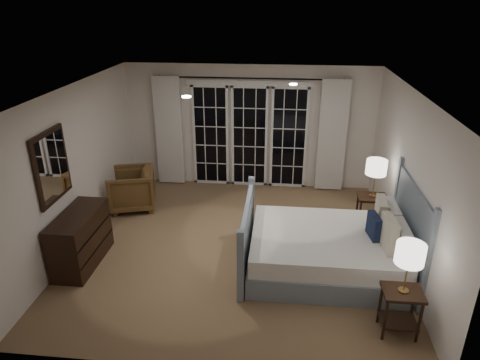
# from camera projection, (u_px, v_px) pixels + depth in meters

# --- Properties ---
(floor) EXTENTS (5.00, 5.00, 0.00)m
(floor) POSITION_uv_depth(u_px,v_px,m) (236.00, 246.00, 6.88)
(floor) COLOR #846347
(floor) RESTS_ON ground
(ceiling) EXTENTS (5.00, 5.00, 0.00)m
(ceiling) POSITION_uv_depth(u_px,v_px,m) (235.00, 91.00, 5.89)
(ceiling) COLOR silver
(ceiling) RESTS_ON wall_back
(wall_left) EXTENTS (0.02, 5.00, 2.50)m
(wall_left) POSITION_uv_depth(u_px,v_px,m) (76.00, 168.00, 6.63)
(wall_left) COLOR silver
(wall_left) RESTS_ON floor
(wall_right) EXTENTS (0.02, 5.00, 2.50)m
(wall_right) POSITION_uv_depth(u_px,v_px,m) (408.00, 181.00, 6.15)
(wall_right) COLOR silver
(wall_right) RESTS_ON floor
(wall_back) EXTENTS (5.00, 0.02, 2.50)m
(wall_back) POSITION_uv_depth(u_px,v_px,m) (250.00, 127.00, 8.67)
(wall_back) COLOR silver
(wall_back) RESTS_ON floor
(wall_front) EXTENTS (5.00, 0.02, 2.50)m
(wall_front) POSITION_uv_depth(u_px,v_px,m) (206.00, 274.00, 4.11)
(wall_front) COLOR silver
(wall_front) RESTS_ON floor
(french_doors) EXTENTS (2.50, 0.04, 2.20)m
(french_doors) POSITION_uv_depth(u_px,v_px,m) (249.00, 135.00, 8.70)
(french_doors) COLOR black
(french_doors) RESTS_ON wall_back
(curtain_rod) EXTENTS (3.50, 0.03, 0.03)m
(curtain_rod) POSITION_uv_depth(u_px,v_px,m) (250.00, 78.00, 8.18)
(curtain_rod) COLOR black
(curtain_rod) RESTS_ON wall_back
(curtain_left) EXTENTS (0.55, 0.10, 2.25)m
(curtain_left) POSITION_uv_depth(u_px,v_px,m) (169.00, 131.00, 8.76)
(curtain_left) COLOR silver
(curtain_left) RESTS_ON curtain_rod
(curtain_right) EXTENTS (0.55, 0.10, 2.25)m
(curtain_right) POSITION_uv_depth(u_px,v_px,m) (332.00, 136.00, 8.44)
(curtain_right) COLOR silver
(curtain_right) RESTS_ON curtain_rod
(downlight_a) EXTENTS (0.12, 0.12, 0.01)m
(downlight_a) POSITION_uv_depth(u_px,v_px,m) (293.00, 84.00, 6.37)
(downlight_a) COLOR white
(downlight_a) RESTS_ON ceiling
(downlight_b) EXTENTS (0.12, 0.12, 0.01)m
(downlight_b) POSITION_uv_depth(u_px,v_px,m) (186.00, 97.00, 5.59)
(downlight_b) COLOR white
(downlight_b) RESTS_ON ceiling
(bed) EXTENTS (2.34, 1.69, 1.37)m
(bed) POSITION_uv_depth(u_px,v_px,m) (329.00, 249.00, 6.18)
(bed) COLOR slate
(bed) RESTS_ON floor
(nightstand_left) EXTENTS (0.46, 0.36, 0.59)m
(nightstand_left) POSITION_uv_depth(u_px,v_px,m) (401.00, 305.00, 4.98)
(nightstand_left) COLOR black
(nightstand_left) RESTS_ON floor
(nightstand_right) EXTENTS (0.48, 0.38, 0.62)m
(nightstand_right) POSITION_uv_depth(u_px,v_px,m) (371.00, 208.00, 7.23)
(nightstand_right) COLOR black
(nightstand_right) RESTS_ON floor
(lamp_left) EXTENTS (0.32, 0.32, 0.62)m
(lamp_left) POSITION_uv_depth(u_px,v_px,m) (410.00, 254.00, 4.70)
(lamp_left) COLOR #AE8445
(lamp_left) RESTS_ON nightstand_left
(lamp_right) EXTENTS (0.34, 0.34, 0.65)m
(lamp_right) POSITION_uv_depth(u_px,v_px,m) (376.00, 168.00, 6.94)
(lamp_right) COLOR #AE8445
(lamp_right) RESTS_ON nightstand_right
(armchair) EXTENTS (1.03, 1.01, 0.76)m
(armchair) POSITION_uv_depth(u_px,v_px,m) (132.00, 189.00, 7.99)
(armchair) COLOR brown
(armchair) RESTS_ON floor
(dresser) EXTENTS (0.49, 1.16, 0.82)m
(dresser) POSITION_uv_depth(u_px,v_px,m) (80.00, 239.00, 6.30)
(dresser) COLOR black
(dresser) RESTS_ON floor
(mirror) EXTENTS (0.05, 0.85, 1.00)m
(mirror) POSITION_uv_depth(u_px,v_px,m) (52.00, 166.00, 5.87)
(mirror) COLOR black
(mirror) RESTS_ON wall_left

